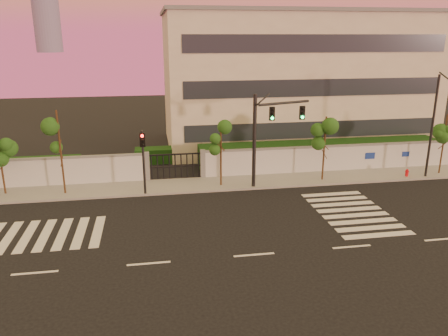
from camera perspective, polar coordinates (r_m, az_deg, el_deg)
The scene contains 14 objects.
ground at distance 21.43m, azimuth 3.95°, elevation -11.26°, with size 120.00×120.00×0.00m, color black.
sidewalk at distance 30.87m, azimuth -0.58°, elevation -2.04°, with size 60.00×3.00×0.15m, color gray.
perimeter_wall at distance 31.99m, azimuth -0.82°, elevation 0.52°, with size 60.00×0.36×2.20m.
hedge_row at distance 34.83m, azimuth 0.21°, elevation 1.46°, with size 41.00×4.25×1.80m.
institutional_building at distance 42.73m, azimuth 9.12°, elevation 11.41°, with size 24.40×12.40×12.25m.
road_markings at distance 24.47m, azimuth -1.75°, elevation -7.45°, with size 57.00×7.62×0.02m.
street_tree_c at distance 29.64m, azimuth -20.74°, elevation 4.23°, with size 1.46×1.16×5.65m.
street_tree_d at distance 29.52m, azimuth -0.37°, elevation 3.54°, with size 1.56×1.24×4.44m.
street_tree_e at distance 31.47m, azimuth 13.10°, elevation 4.34°, with size 1.51×1.21×4.73m.
street_tree_f at distance 36.10m, azimuth 26.93°, elevation 4.37°, with size 1.45×1.16×4.61m.
traffic_signal_main at distance 29.33m, azimuth 5.57°, elevation 5.00°, with size 4.01×1.40×6.46m.
traffic_signal_secondary at distance 28.44m, azimuth -10.51°, elevation 1.66°, with size 0.34×0.33×4.35m.
streetlight_east at distance 34.47m, azimuth 25.79°, elevation 5.49°, with size 0.47×1.90×7.89m.
fire_hydrant at distance 34.87m, azimuth 22.77°, elevation -0.68°, with size 0.28×0.26×0.70m.
Camera 1 is at (-4.58, -18.33, 10.11)m, focal length 35.00 mm.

